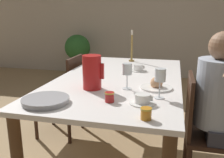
% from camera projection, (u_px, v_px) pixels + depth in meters
% --- Properties ---
extents(wall_back, '(10.00, 0.06, 2.60)m').
position_uv_depth(wall_back, '(155.00, 12.00, 4.95)').
color(wall_back, beige).
rests_on(wall_back, ground_plane).
extents(dining_table, '(0.96, 1.76, 0.78)m').
position_uv_depth(dining_table, '(120.00, 89.00, 2.05)').
color(dining_table, silver).
rests_on(dining_table, ground_plane).
extents(chair_person_side, '(0.42, 0.42, 0.86)m').
position_uv_depth(chair_person_side, '(206.00, 130.00, 1.79)').
color(chair_person_side, '#331E14').
rests_on(chair_person_side, ground_plane).
extents(chair_opposite, '(0.42, 0.42, 0.86)m').
position_uv_depth(chair_opposite, '(65.00, 93.00, 2.62)').
color(chair_opposite, '#331E14').
rests_on(chair_opposite, ground_plane).
extents(person_seated, '(0.39, 0.41, 1.17)m').
position_uv_depth(person_seated, '(223.00, 103.00, 1.68)').
color(person_seated, '#33333D').
rests_on(person_seated, ground_plane).
extents(red_pitcher, '(0.15, 0.13, 0.23)m').
position_uv_depth(red_pitcher, '(92.00, 72.00, 1.68)').
color(red_pitcher, red).
rests_on(red_pitcher, dining_table).
extents(wine_glass_water, '(0.07, 0.07, 0.18)m').
position_uv_depth(wine_glass_water, '(127.00, 70.00, 1.67)').
color(wine_glass_water, white).
rests_on(wine_glass_water, dining_table).
extents(wine_glass_juice, '(0.07, 0.07, 0.18)m').
position_uv_depth(wine_glass_juice, '(160.00, 77.00, 1.48)').
color(wine_glass_juice, white).
rests_on(wine_glass_juice, dining_table).
extents(teacup_near_person, '(0.15, 0.15, 0.06)m').
position_uv_depth(teacup_near_person, '(142.00, 100.00, 1.42)').
color(teacup_near_person, white).
rests_on(teacup_near_person, dining_table).
extents(teacup_across, '(0.15, 0.15, 0.06)m').
position_uv_depth(teacup_across, '(138.00, 68.00, 2.23)').
color(teacup_across, white).
rests_on(teacup_across, dining_table).
extents(serving_tray, '(0.27, 0.27, 0.03)m').
position_uv_depth(serving_tray, '(46.00, 100.00, 1.43)').
color(serving_tray, '#9E9EA3').
rests_on(serving_tray, dining_table).
extents(bread_plate, '(0.22, 0.22, 0.08)m').
position_uv_depth(bread_plate, '(156.00, 85.00, 1.71)').
color(bread_plate, white).
rests_on(bread_plate, dining_table).
extents(jam_jar_amber, '(0.06, 0.06, 0.06)m').
position_uv_depth(jam_jar_amber, '(146.00, 113.00, 1.20)').
color(jam_jar_amber, '#C67A1E').
rests_on(jam_jar_amber, dining_table).
extents(jam_jar_red, '(0.06, 0.06, 0.06)m').
position_uv_depth(jam_jar_red, '(110.00, 97.00, 1.44)').
color(jam_jar_red, '#A81E1E').
rests_on(jam_jar_red, dining_table).
extents(candlestick_tall, '(0.06, 0.06, 0.33)m').
position_uv_depth(candlestick_tall, '(132.00, 49.00, 2.66)').
color(candlestick_tall, olive).
rests_on(candlestick_tall, dining_table).
extents(potted_plant, '(0.52, 0.52, 0.87)m').
position_uv_depth(potted_plant, '(77.00, 49.00, 5.08)').
color(potted_plant, beige).
rests_on(potted_plant, ground_plane).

